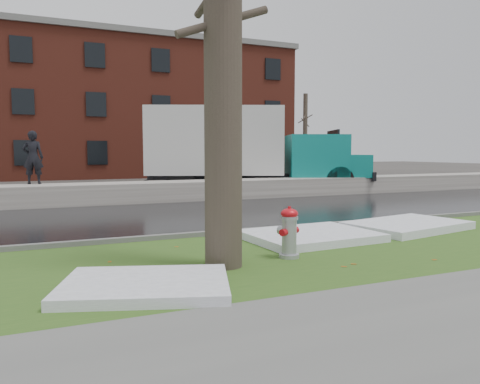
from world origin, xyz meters
name	(u,v)px	position (x,y,z in m)	size (l,w,h in m)	color
ground	(252,243)	(0.00, 0.00, 0.00)	(120.00, 120.00, 0.00)	#47423D
verge	(281,255)	(0.00, -1.25, 0.02)	(60.00, 4.50, 0.04)	#30531B
sidewalk	(446,324)	(0.00, -5.00, 0.03)	(60.00, 3.00, 0.05)	slate
road	(187,215)	(0.00, 4.50, 0.01)	(60.00, 7.00, 0.03)	black
parking_lot	(132,192)	(0.00, 13.00, 0.01)	(60.00, 9.00, 0.03)	slate
curb	(233,232)	(0.00, 1.00, 0.07)	(60.00, 0.15, 0.14)	slate
snowbank	(154,192)	(0.00, 8.70, 0.38)	(60.00, 1.60, 0.75)	#B7B0A7
brick_building	(116,112)	(2.00, 30.00, 5.00)	(26.00, 12.00, 10.00)	maroon
bg_tree_center	(1,129)	(-6.00, 26.00, 3.33)	(1.40, 1.62, 6.50)	brown
bg_tree_right	(305,133)	(16.00, 24.00, 3.33)	(1.40, 1.62, 6.50)	brown
fire_hydrant	(289,230)	(-0.03, -1.58, 0.52)	(0.45, 0.43, 0.91)	#A0A2A8
tree	(223,27)	(-1.30, -1.69, 3.83)	(1.56, 1.87, 7.53)	brown
box_truck	(242,148)	(4.69, 11.10, 2.06)	(11.48, 6.25, 3.89)	black
worker	(33,157)	(-4.11, 9.30, 1.69)	(0.68, 0.45, 1.87)	black
snow_patch_near	(310,236)	(1.23, -0.29, 0.12)	(2.60, 2.00, 0.16)	white
snow_patch_far	(146,285)	(-2.75, -2.50, 0.11)	(2.20, 1.60, 0.14)	white
snow_patch_side	(407,225)	(4.06, -0.10, 0.13)	(2.80, 1.80, 0.18)	white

